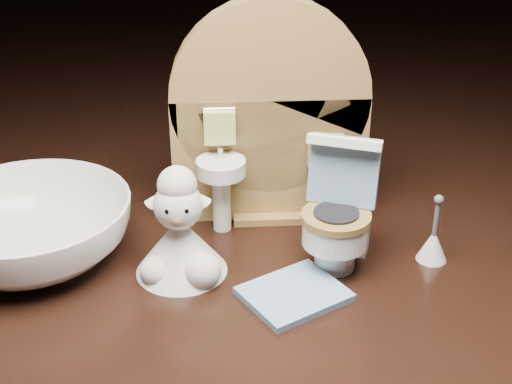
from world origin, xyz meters
TOP-DOWN VIEW (x-y plane):
  - backdrop_panel at (-0.00, 0.06)m, footprint 0.13×0.05m
  - toy_toilet at (0.04, 0.00)m, footprint 0.05×0.06m
  - bath_mat at (0.01, -0.03)m, footprint 0.07×0.07m
  - toilet_brush at (0.10, 0.00)m, footprint 0.02×0.02m
  - plush_lamb at (-0.06, -0.00)m, footprint 0.06×0.06m
  - ceramic_bowl at (-0.15, 0.02)m, footprint 0.15×0.15m

SIDE VIEW (x-z plane):
  - bath_mat at x=0.01m, z-range 0.00..0.00m
  - toilet_brush at x=0.10m, z-range -0.01..0.03m
  - ceramic_bowl at x=-0.15m, z-range 0.00..0.04m
  - plush_lamb at x=-0.06m, z-range -0.01..0.06m
  - toy_toilet at x=0.04m, z-range -0.01..0.07m
  - backdrop_panel at x=0.00m, z-range -0.01..0.14m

